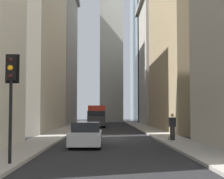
# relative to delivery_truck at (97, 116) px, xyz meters

# --- Properties ---
(ground_plane) EXTENTS (135.00, 135.00, 0.00)m
(ground_plane) POSITION_rel_delivery_truck_xyz_m (-20.12, -1.40, -1.46)
(ground_plane) COLOR black
(sidewalk_right) EXTENTS (90.00, 2.20, 0.14)m
(sidewalk_right) POSITION_rel_delivery_truck_xyz_m (-20.12, 3.10, -1.39)
(sidewalk_right) COLOR gray
(sidewalk_right) RESTS_ON ground_plane
(sidewalk_left) EXTENTS (90.00, 2.20, 0.14)m
(sidewalk_left) POSITION_rel_delivery_truck_xyz_m (-20.12, -5.90, -1.39)
(sidewalk_left) COLOR gray
(sidewalk_left) RESTS_ON ground_plane
(building_left_far) EXTENTS (13.36, 10.50, 23.07)m
(building_left_far) POSITION_rel_delivery_truck_xyz_m (9.79, -11.99, 10.08)
(building_left_far) COLOR #B7B2A5
(building_left_far) RESTS_ON ground_plane
(building_left_midfar) EXTENTS (18.61, 10.50, 21.47)m
(building_left_midfar) POSITION_rel_delivery_truck_xyz_m (-9.23, -11.99, 9.28)
(building_left_midfar) COLOR #9E8966
(building_left_midfar) RESTS_ON ground_plane
(building_right_far) EXTENTS (17.97, 10.50, 26.06)m
(building_right_far) POSITION_rel_delivery_truck_xyz_m (10.49, 9.19, 11.58)
(building_right_far) COLOR gray
(building_right_far) RESTS_ON ground_plane
(building_right_midfar) EXTENTS (18.94, 10.00, 21.53)m
(building_right_midfar) POSITION_rel_delivery_truck_xyz_m (-8.60, 9.20, 9.30)
(building_right_midfar) COLOR #A8A091
(building_right_midfar) RESTS_ON ground_plane
(church_spire) EXTENTS (4.98, 4.98, 40.07)m
(church_spire) POSITION_rel_delivery_truck_xyz_m (22.84, -2.30, 19.47)
(church_spire) COLOR #B7B2A5
(church_spire) RESTS_ON ground_plane
(delivery_truck) EXTENTS (6.46, 2.25, 2.84)m
(delivery_truck) POSITION_rel_delivery_truck_xyz_m (0.00, 0.00, 0.00)
(delivery_truck) COLOR red
(delivery_truck) RESTS_ON ground_plane
(sedan_silver) EXTENTS (4.30, 1.78, 1.42)m
(sedan_silver) POSITION_rel_delivery_truck_xyz_m (-26.38, -0.00, -0.80)
(sedan_silver) COLOR #B7BABF
(sedan_silver) RESTS_ON ground_plane
(traffic_light_foreground) EXTENTS (0.43, 0.52, 4.05)m
(traffic_light_foreground) POSITION_rel_delivery_truck_xyz_m (-34.00, 2.36, 1.66)
(traffic_light_foreground) COLOR black
(traffic_light_foreground) RESTS_ON sidewalk_right
(pedestrian) EXTENTS (0.26, 0.44, 1.77)m
(pedestrian) POSITION_rel_delivery_truck_xyz_m (-23.47, -5.61, -0.35)
(pedestrian) COLOR black
(pedestrian) RESTS_ON sidewalk_left
(discarded_bottle) EXTENTS (0.07, 0.07, 0.27)m
(discarded_bottle) POSITION_rel_delivery_truck_xyz_m (-23.48, -5.37, -1.21)
(discarded_bottle) COLOR brown
(discarded_bottle) RESTS_ON sidewalk_left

